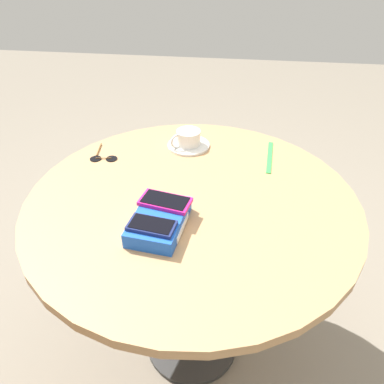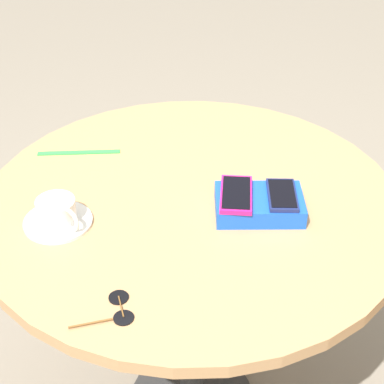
{
  "view_description": "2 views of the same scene",
  "coord_description": "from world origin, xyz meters",
  "views": [
    {
      "loc": [
        -0.89,
        -0.11,
        1.44
      ],
      "look_at": [
        0.0,
        0.0,
        0.79
      ],
      "focal_mm": 35.0,
      "sensor_mm": 36.0,
      "label": 1
    },
    {
      "loc": [
        0.16,
        1.21,
        1.66
      ],
      "look_at": [
        0.0,
        0.0,
        0.79
      ],
      "focal_mm": 60.0,
      "sensor_mm": 36.0,
      "label": 2
    }
  ],
  "objects": [
    {
      "name": "sunglasses",
      "position": [
        0.19,
        0.34,
        0.77
      ],
      "size": [
        0.12,
        0.09,
        0.01
      ],
      "color": "black",
      "rests_on": "round_table"
    },
    {
      "name": "round_table",
      "position": [
        0.0,
        0.0,
        0.66
      ],
      "size": [
        1.0,
        1.0,
        0.77
      ],
      "color": "#2D2D2D",
      "rests_on": "ground_plane"
    },
    {
      "name": "coffee_cup",
      "position": [
        0.31,
        0.05,
        0.8
      ],
      "size": [
        0.1,
        0.1,
        0.06
      ],
      "color": "silver",
      "rests_on": "saucer"
    },
    {
      "name": "phone_box",
      "position": [
        -0.15,
        0.07,
        0.79
      ],
      "size": [
        0.21,
        0.15,
        0.04
      ],
      "color": "blue",
      "rests_on": "round_table"
    },
    {
      "name": "saucer",
      "position": [
        0.31,
        0.05,
        0.77
      ],
      "size": [
        0.15,
        0.15,
        0.01
      ],
      "primitive_type": "cylinder",
      "color": "silver",
      "rests_on": "round_table"
    },
    {
      "name": "lanyard_strap",
      "position": [
        0.27,
        -0.24,
        0.77
      ],
      "size": [
        0.22,
        0.03,
        0.0
      ],
      "primitive_type": "cube",
      "rotation": [
        0.0,
        0.0,
        -0.08
      ],
      "color": "green",
      "rests_on": "round_table"
    },
    {
      "name": "phone_magenta",
      "position": [
        -0.09,
        0.06,
        0.82
      ],
      "size": [
        0.1,
        0.15,
        0.01
      ],
      "color": "#D11975",
      "rests_on": "phone_box"
    },
    {
      "name": "phone_navy",
      "position": [
        -0.19,
        0.08,
        0.82
      ],
      "size": [
        0.08,
        0.13,
        0.01
      ],
      "color": "navy",
      "rests_on": "phone_box"
    }
  ]
}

